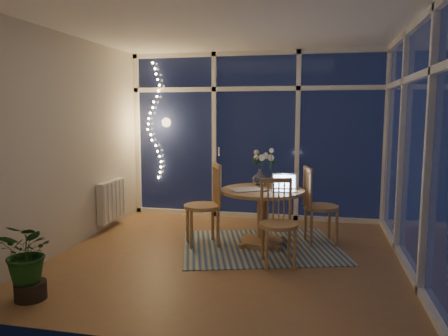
# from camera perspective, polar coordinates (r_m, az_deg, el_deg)

# --- Properties ---
(floor) EXTENTS (4.00, 4.00, 0.00)m
(floor) POSITION_cam_1_polar(r_m,az_deg,el_deg) (5.19, 0.80, -11.46)
(floor) COLOR olive
(floor) RESTS_ON ground
(ceiling) EXTENTS (4.00, 4.00, 0.00)m
(ceiling) POSITION_cam_1_polar(r_m,az_deg,el_deg) (5.00, 0.85, 18.01)
(ceiling) COLOR white
(ceiling) RESTS_ON wall_back
(wall_back) EXTENTS (4.00, 0.04, 2.60)m
(wall_back) POSITION_cam_1_polar(r_m,az_deg,el_deg) (6.90, 4.16, 4.21)
(wall_back) COLOR beige
(wall_back) RESTS_ON floor
(wall_front) EXTENTS (4.00, 0.04, 2.60)m
(wall_front) POSITION_cam_1_polar(r_m,az_deg,el_deg) (3.01, -6.82, 0.18)
(wall_front) COLOR beige
(wall_front) RESTS_ON floor
(wall_left) EXTENTS (0.04, 4.00, 2.60)m
(wall_left) POSITION_cam_1_polar(r_m,az_deg,el_deg) (5.68, -19.39, 3.15)
(wall_left) COLOR beige
(wall_left) RESTS_ON floor
(wall_right) EXTENTS (0.04, 4.00, 2.60)m
(wall_right) POSITION_cam_1_polar(r_m,az_deg,el_deg) (4.94, 24.22, 2.36)
(wall_right) COLOR beige
(wall_right) RESTS_ON floor
(window_wall_back) EXTENTS (4.00, 0.10, 2.60)m
(window_wall_back) POSITION_cam_1_polar(r_m,az_deg,el_deg) (6.86, 4.11, 4.19)
(window_wall_back) COLOR white
(window_wall_back) RESTS_ON floor
(window_wall_right) EXTENTS (0.10, 4.00, 2.60)m
(window_wall_right) POSITION_cam_1_polar(r_m,az_deg,el_deg) (4.93, 23.77, 2.38)
(window_wall_right) COLOR white
(window_wall_right) RESTS_ON floor
(radiator) EXTENTS (0.10, 0.70, 0.58)m
(radiator) POSITION_cam_1_polar(r_m,az_deg,el_deg) (6.55, -14.47, -4.12)
(radiator) COLOR silver
(radiator) RESTS_ON wall_left
(fairy_lights) EXTENTS (0.24, 0.10, 1.85)m
(fairy_lights) POSITION_cam_1_polar(r_m,az_deg,el_deg) (7.20, -9.15, 6.05)
(fairy_lights) COLOR #EAB45D
(fairy_lights) RESTS_ON window_wall_back
(garden_patio) EXTENTS (12.00, 6.00, 0.10)m
(garden_patio) POSITION_cam_1_polar(r_m,az_deg,el_deg) (9.98, 9.40, -2.78)
(garden_patio) COLOR black
(garden_patio) RESTS_ON ground
(garden_fence) EXTENTS (11.00, 0.08, 1.80)m
(garden_fence) POSITION_cam_1_polar(r_m,az_deg,el_deg) (10.39, 6.90, 3.00)
(garden_fence) COLOR #362413
(garden_fence) RESTS_ON ground
(neighbour_roof) EXTENTS (7.00, 3.00, 2.20)m
(neighbour_roof) POSITION_cam_1_polar(r_m,az_deg,el_deg) (13.35, 9.54, 9.48)
(neighbour_roof) COLOR #373B42
(neighbour_roof) RESTS_ON ground
(garden_shrubs) EXTENTS (0.90, 0.90, 0.90)m
(garden_shrubs) POSITION_cam_1_polar(r_m,az_deg,el_deg) (8.50, 0.11, -0.95)
(garden_shrubs) COLOR black
(garden_shrubs) RESTS_ON ground
(rug) EXTENTS (2.28, 2.02, 0.01)m
(rug) POSITION_cam_1_polar(r_m,az_deg,el_deg) (5.55, 4.83, -10.19)
(rug) COLOR #BDB599
(rug) RESTS_ON floor
(dining_table) EXTENTS (1.30, 1.30, 0.71)m
(dining_table) POSITION_cam_1_polar(r_m,az_deg,el_deg) (5.55, 5.01, -6.42)
(dining_table) COLOR #AE7E4E
(dining_table) RESTS_ON floor
(chair_left) EXTENTS (0.65, 0.65, 1.05)m
(chair_left) POSITION_cam_1_polar(r_m,az_deg,el_deg) (5.49, -2.86, -4.75)
(chair_left) COLOR #AE7E4E
(chair_left) RESTS_ON floor
(chair_right) EXTENTS (0.57, 0.57, 1.00)m
(chair_right) POSITION_cam_1_polar(r_m,az_deg,el_deg) (5.68, 12.57, -4.76)
(chair_right) COLOR #AE7E4E
(chair_right) RESTS_ON floor
(chair_front) EXTENTS (0.55, 0.55, 0.96)m
(chair_front) POSITION_cam_1_polar(r_m,az_deg,el_deg) (4.81, 7.13, -7.10)
(chair_front) COLOR #AE7E4E
(chair_front) RESTS_ON floor
(laptop) EXTENTS (0.33, 0.29, 0.22)m
(laptop) POSITION_cam_1_polar(r_m,az_deg,el_deg) (5.36, 7.91, -1.84)
(laptop) COLOR silver
(laptop) RESTS_ON dining_table
(flower_vase) EXTENTS (0.25, 0.25, 0.21)m
(flower_vase) POSITION_cam_1_polar(r_m,az_deg,el_deg) (5.80, 4.70, -1.18)
(flower_vase) COLOR silver
(flower_vase) RESTS_ON dining_table
(bowl) EXTENTS (0.19, 0.19, 0.04)m
(bowl) POSITION_cam_1_polar(r_m,az_deg,el_deg) (5.66, 8.43, -2.32)
(bowl) COLOR silver
(bowl) RESTS_ON dining_table
(newspapers) EXTENTS (0.47, 0.44, 0.01)m
(newspapers) POSITION_cam_1_polar(r_m,az_deg,el_deg) (5.43, 2.75, -2.79)
(newspapers) COLOR #B9B7B0
(newspapers) RESTS_ON dining_table
(phone) EXTENTS (0.11, 0.10, 0.01)m
(phone) POSITION_cam_1_polar(r_m,az_deg,el_deg) (5.34, 5.39, -3.00)
(phone) COLOR black
(phone) RESTS_ON dining_table
(potted_plant) EXTENTS (0.58, 0.51, 0.76)m
(potted_plant) POSITION_cam_1_polar(r_m,az_deg,el_deg) (4.33, -24.15, -10.71)
(potted_plant) COLOR #194619
(potted_plant) RESTS_ON floor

